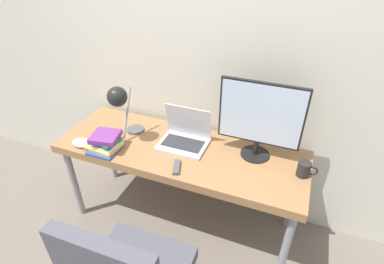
% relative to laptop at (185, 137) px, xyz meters
% --- Properties ---
extents(ground_plane, '(12.00, 12.00, 0.00)m').
position_rel_laptop_xyz_m(ground_plane, '(-0.01, -0.38, -0.78)').
color(ground_plane, '#70665B').
extents(wall_back, '(8.00, 0.05, 2.60)m').
position_rel_laptop_xyz_m(wall_back, '(-0.01, 0.30, 0.52)').
color(wall_back, beige).
rests_on(wall_back, ground_plane).
extents(desk, '(1.75, 0.61, 0.73)m').
position_rel_laptop_xyz_m(desk, '(-0.01, -0.07, -0.12)').
color(desk, '#996B42').
rests_on(desk, ground_plane).
extents(laptop, '(0.33, 0.26, 0.27)m').
position_rel_laptop_xyz_m(laptop, '(0.00, 0.00, 0.00)').
color(laptop, silver).
rests_on(laptop, desk).
extents(monitor, '(0.53, 0.20, 0.53)m').
position_rel_laptop_xyz_m(monitor, '(0.50, 0.05, 0.24)').
color(monitor, black).
rests_on(monitor, desk).
extents(desk_lamp, '(0.13, 0.29, 0.43)m').
position_rel_laptop_xyz_m(desk_lamp, '(-0.41, -0.13, 0.27)').
color(desk_lamp, '#4C4C51').
rests_on(desk_lamp, desk).
extents(book_stack, '(0.24, 0.22, 0.12)m').
position_rel_laptop_xyz_m(book_stack, '(-0.48, -0.26, 0.00)').
color(book_stack, '#334C8C').
rests_on(book_stack, desk).
extents(tv_remote, '(0.08, 0.14, 0.02)m').
position_rel_laptop_xyz_m(tv_remote, '(0.06, -0.28, -0.04)').
color(tv_remote, '#4C4C51').
rests_on(tv_remote, desk).
extents(mug, '(0.12, 0.08, 0.10)m').
position_rel_laptop_xyz_m(mug, '(0.82, -0.05, -0.00)').
color(mug, black).
rests_on(mug, desk).
extents(game_controller, '(0.15, 0.10, 0.04)m').
position_rel_laptop_xyz_m(game_controller, '(-0.66, -0.29, -0.03)').
color(game_controller, white).
rests_on(game_controller, desk).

